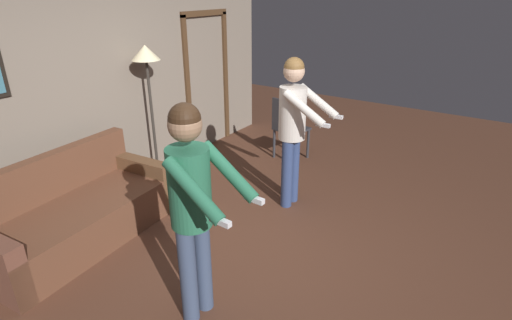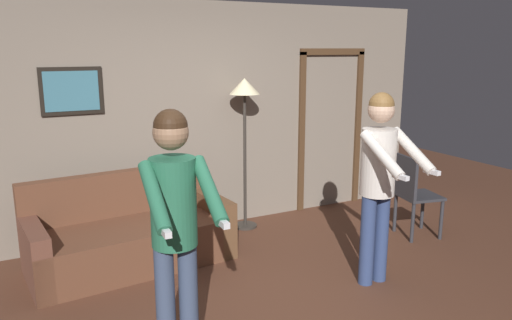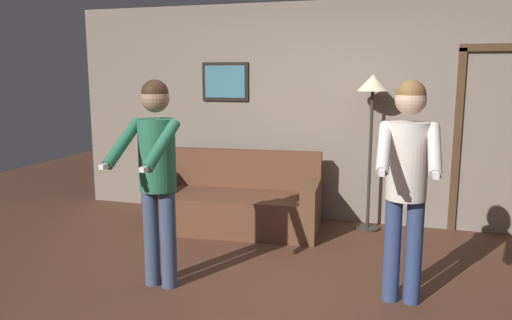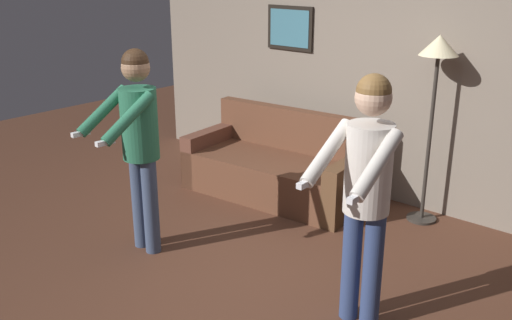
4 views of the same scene
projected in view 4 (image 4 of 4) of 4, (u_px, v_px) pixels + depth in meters
name	position (u px, v px, depth m)	size (l,w,h in m)	color
ground_plane	(243.00, 276.00, 4.50)	(12.00, 12.00, 0.00)	#553122
back_wall_assembly	(391.00, 74.00, 5.63)	(6.40, 0.10, 2.60)	gray
couch	(277.00, 169.00, 6.02)	(1.97, 1.01, 0.87)	brown
torchiere_lamp	(437.00, 67.00, 5.02)	(0.35, 0.35, 1.76)	#332D28
person_standing_left	(138.00, 133.00, 4.60)	(0.45, 0.66, 1.72)	#3C4B68
person_standing_right	(366.00, 180.00, 3.60)	(0.44, 0.67, 1.72)	navy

